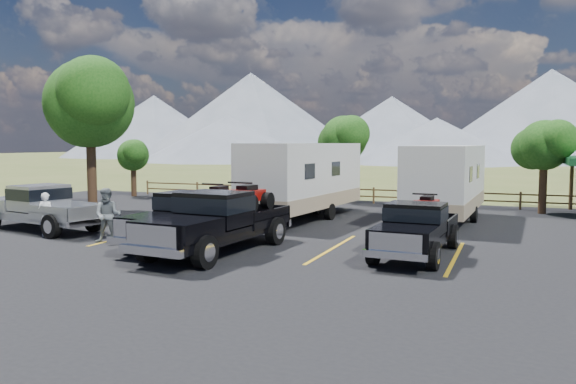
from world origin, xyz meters
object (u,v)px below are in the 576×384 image
at_px(trailer_left, 293,179).
at_px(trailer_center, 303,180).
at_px(tree_big_nw, 89,104).
at_px(rig_left, 194,216).
at_px(person_b, 108,215).
at_px(trailer_right, 446,182).
at_px(person_a, 46,215).
at_px(rig_center, 219,220).
at_px(pickup_silver, 42,207).
at_px(rig_right, 417,227).

distance_m(trailer_left, trailer_center, 1.91).
height_order(tree_big_nw, rig_left, tree_big_nw).
relative_size(trailer_left, person_b, 4.87).
distance_m(trailer_right, person_a, 16.80).
xyz_separation_m(rig_center, trailer_right, (6.07, 9.97, 0.73)).
distance_m(tree_big_nw, pickup_silver, 7.71).
distance_m(trailer_left, person_b, 10.52).
xyz_separation_m(rig_right, trailer_center, (-6.34, 6.66, 0.95)).
xyz_separation_m(trailer_center, pickup_silver, (-8.59, -7.27, -0.89)).
bearing_deg(rig_right, tree_big_nw, 166.51).
xyz_separation_m(trailer_left, trailer_right, (7.43, -0.10, 0.06)).
bearing_deg(rig_right, person_a, -170.01).
height_order(rig_center, person_b, rig_center).
bearing_deg(trailer_center, rig_right, -40.89).
bearing_deg(pickup_silver, trailer_center, 140.86).
bearing_deg(rig_center, rig_left, 153.26).
distance_m(rig_left, rig_center, 1.79).
xyz_separation_m(rig_left, trailer_center, (1.27, 7.60, 0.86)).
bearing_deg(trailer_left, pickup_silver, -130.60).
height_order(trailer_center, person_a, trailer_center).
relative_size(tree_big_nw, trailer_left, 0.82).
relative_size(trailer_right, pickup_silver, 1.53).
distance_m(tree_big_nw, rig_right, 18.69).
distance_m(tree_big_nw, rig_left, 12.34).
height_order(rig_center, trailer_center, trailer_center).
bearing_deg(trailer_center, rig_left, -93.98).
distance_m(rig_center, trailer_center, 8.57).
xyz_separation_m(trailer_left, person_a, (-6.17, -9.92, -0.89)).
distance_m(tree_big_nw, trailer_right, 18.01).
relative_size(rig_left, rig_center, 0.93).
bearing_deg(trailer_center, trailer_right, 18.42).
bearing_deg(rig_right, pickup_silver, -174.83).
relative_size(rig_right, person_b, 2.93).
bearing_deg(trailer_right, rig_right, -87.39).
bearing_deg(trailer_right, trailer_left, -178.29).
relative_size(pickup_silver, person_a, 3.81).
bearing_deg(person_a, rig_center, 167.36).
relative_size(trailer_center, person_a, 6.03).
height_order(tree_big_nw, trailer_center, tree_big_nw).
bearing_deg(rig_left, trailer_left, 92.09).
relative_size(rig_right, trailer_right, 0.58).
distance_m(pickup_silver, person_a, 1.72).
xyz_separation_m(rig_left, rig_right, (7.61, 0.93, -0.09)).
bearing_deg(trailer_right, person_a, -141.70).
distance_m(tree_big_nw, trailer_left, 11.08).
relative_size(tree_big_nw, trailer_right, 0.79).
relative_size(pickup_silver, person_b, 3.31).
xyz_separation_m(tree_big_nw, rig_center, (11.28, -6.96, -4.48)).
relative_size(trailer_left, person_a, 5.61).
relative_size(rig_left, trailer_left, 0.66).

